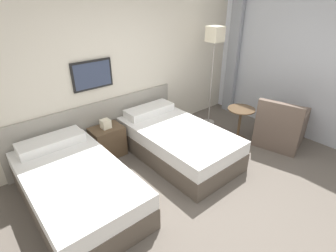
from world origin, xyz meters
The scene contains 9 objects.
ground_plane centered at (0.00, 0.00, 0.00)m, with size 16.00×16.00×0.00m, color #5B544C.
wall_headboard centered at (-0.04, 2.16, 1.30)m, with size 10.00×0.10×2.70m.
wall_window centered at (2.53, -0.08, 1.34)m, with size 0.21×4.63×2.70m.
bed_near_door centered at (-1.43, 1.12, 0.26)m, with size 1.09×1.97×0.64m.
bed_near_window centered at (0.26, 1.12, 0.26)m, with size 1.09×1.97×0.64m.
nightstand centered at (-0.59, 1.86, 0.26)m, with size 0.50×0.37×0.65m.
floor_lamp centered at (1.59, 1.61, 1.62)m, with size 0.26×0.26×1.89m.
side_table centered at (1.47, 0.79, 0.43)m, with size 0.47×0.47×0.61m.
armchair centered at (1.95, 0.26, 0.28)m, with size 1.00×0.91×0.87m.
Camera 1 is at (-2.20, -1.58, 2.44)m, focal length 28.00 mm.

